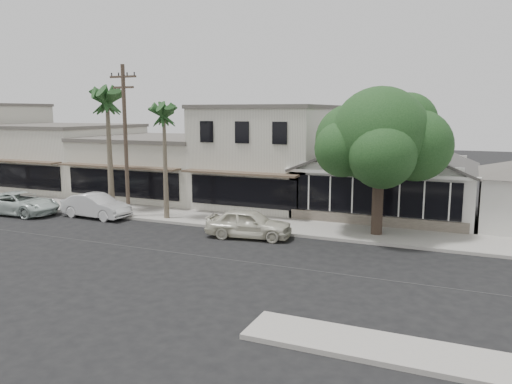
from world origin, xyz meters
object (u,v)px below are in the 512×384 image
at_px(car_2, 20,203).
at_px(car_1, 96,206).
at_px(utility_pole, 125,138).
at_px(shade_tree, 380,139).
at_px(car_0, 249,223).

bearing_deg(car_2, car_1, -80.03).
bearing_deg(car_2, utility_pole, -78.06).
relative_size(car_2, shade_tree, 0.67).
xyz_separation_m(car_1, shade_tree, (16.25, 2.27, 4.26)).
bearing_deg(utility_pole, car_1, -160.40).
height_order(car_0, car_1, car_0).
height_order(utility_pole, car_2, utility_pole).
bearing_deg(utility_pole, car_0, -9.21).
relative_size(utility_pole, car_0, 2.07).
distance_m(car_1, shade_tree, 16.95).
bearing_deg(utility_pole, car_2, -165.48).
height_order(car_0, shade_tree, shade_tree).
relative_size(utility_pole, car_2, 1.78).
distance_m(car_0, car_2, 15.41).
height_order(utility_pole, car_1, utility_pole).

